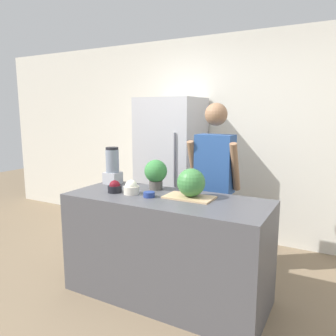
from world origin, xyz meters
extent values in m
plane|color=#7F6B51|center=(0.00, 0.00, 0.00)|extent=(14.00, 14.00, 0.00)
cube|color=silver|center=(0.00, 2.05, 1.30)|extent=(8.00, 0.06, 2.60)
cube|color=#4C4C51|center=(0.00, 0.36, 0.46)|extent=(1.77, 0.72, 0.92)
cube|color=#B7B7BC|center=(-0.64, 1.67, 0.91)|extent=(0.75, 0.67, 1.82)
cylinder|color=gray|center=(-0.42, 1.32, 1.09)|extent=(0.02, 0.02, 0.64)
cube|color=#4C608C|center=(0.18, 1.06, 0.42)|extent=(0.28, 0.18, 0.83)
cube|color=#284C8C|center=(0.18, 1.06, 1.13)|extent=(0.37, 0.22, 0.59)
sphere|color=#936B4C|center=(0.18, 1.06, 1.62)|extent=(0.23, 0.23, 0.23)
cylinder|color=#936B4C|center=(-0.04, 1.02, 1.11)|extent=(0.07, 0.24, 0.49)
cylinder|color=#936B4C|center=(0.40, 1.02, 1.11)|extent=(0.07, 0.24, 0.49)
cube|color=tan|center=(0.19, 0.43, 0.92)|extent=(0.42, 0.25, 0.01)
sphere|color=#3D7F3D|center=(0.20, 0.44, 1.05)|extent=(0.24, 0.24, 0.24)
cylinder|color=black|center=(-0.50, 0.29, 0.95)|extent=(0.13, 0.13, 0.06)
sphere|color=maroon|center=(-0.50, 0.29, 0.98)|extent=(0.10, 0.10, 0.10)
cylinder|color=beige|center=(-0.33, 0.31, 0.95)|extent=(0.14, 0.14, 0.07)
sphere|color=white|center=(-0.33, 0.31, 0.99)|extent=(0.11, 0.11, 0.11)
cylinder|color=navy|center=(-0.13, 0.29, 0.94)|extent=(0.10, 0.10, 0.05)
cube|color=#B7B7BC|center=(-0.74, 0.57, 0.98)|extent=(0.15, 0.15, 0.12)
cylinder|color=gray|center=(-0.74, 0.57, 1.15)|extent=(0.13, 0.13, 0.23)
cylinder|color=black|center=(-0.74, 0.57, 1.28)|extent=(0.13, 0.13, 0.02)
cylinder|color=#514C47|center=(-0.23, 0.57, 0.96)|extent=(0.13, 0.13, 0.08)
sphere|color=#387F3D|center=(-0.23, 0.57, 1.09)|extent=(0.22, 0.22, 0.22)
camera|label=1|loc=(1.32, -2.04, 1.64)|focal=35.00mm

